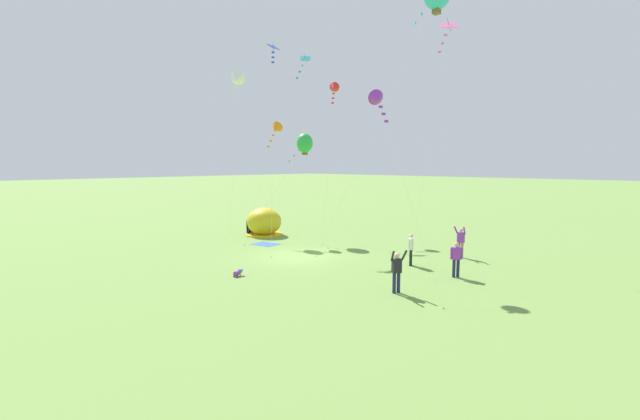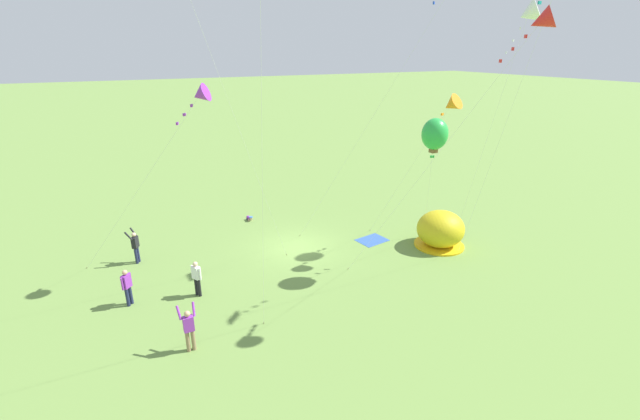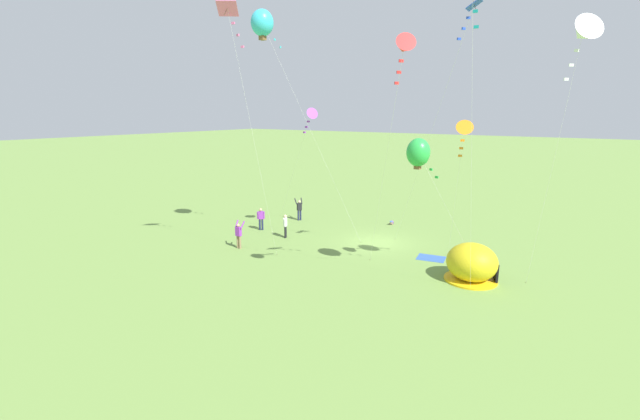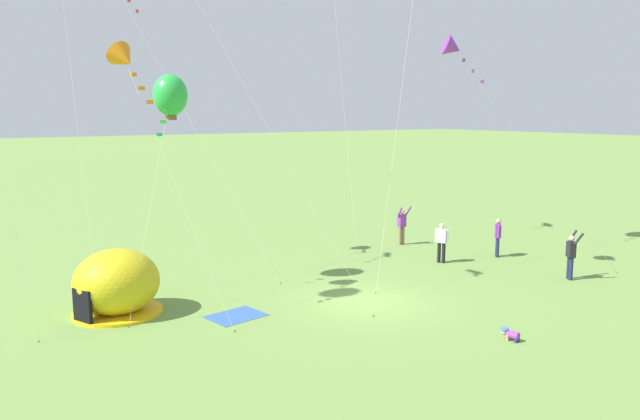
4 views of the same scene
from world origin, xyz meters
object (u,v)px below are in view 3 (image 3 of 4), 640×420
kite_purple (311,115)px  kite_green (418,153)px  kite_orange (464,131)px  kite_red (404,47)px  kite_white (583,32)px  person_watching_sky (261,218)px  kite_cyan (262,23)px  popup_tent (472,263)px  person_arms_raised (239,234)px  toddler_crawling (392,222)px  kite_blue (468,20)px  kite_pink (230,17)px  person_strolling (299,209)px  person_near_tent (285,225)px

kite_purple → kite_green: bearing=156.9°
kite_orange → kite_red: 6.36m
kite_orange → kite_purple: bearing=-14.3°
kite_white → kite_orange: bearing=1.9°
kite_green → kite_white: bearing=-168.4°
person_watching_sky → kite_cyan: 13.92m
kite_cyan → popup_tent: bearing=-175.9°
kite_purple → person_arms_raised: bearing=66.8°
popup_tent → toddler_crawling: popup_tent is taller
kite_white → kite_blue: 5.05m
toddler_crawling → kite_pink: bearing=76.4°
kite_white → kite_red: (5.81, 5.36, -0.76)m
popup_tent → person_strolling: (15.70, -5.48, 0.00)m
popup_tent → kite_purple: (12.25, -2.31, 7.76)m
person_arms_raised → kite_orange: size_ratio=0.22×
popup_tent → kite_white: (-3.85, 0.46, 11.27)m
kite_pink → popup_tent: bearing=-155.6°
kite_blue → kite_purple: kite_blue is taller
popup_tent → person_watching_sky: size_ratio=1.63×
person_strolling → kite_blue: kite_blue is taller
kite_orange → person_near_tent: bearing=-6.3°
popup_tent → person_arms_raised: 14.80m
kite_orange → kite_red: kite_red is taller
person_arms_raised → kite_green: 13.30m
kite_orange → kite_white: bearing=-178.1°
person_strolling → kite_red: (-13.74, 11.30, 10.50)m
person_arms_raised → kite_blue: size_ratio=0.13×
popup_tent → kite_white: bearing=173.2°
kite_blue → kite_white: bearing=176.9°
kite_blue → kite_green: bearing=45.2°
kite_green → kite_purple: (9.59, -4.09, 1.80)m
kite_orange → person_watching_sky: bearing=-7.2°
person_arms_raised → kite_red: 16.61m
person_near_tent → kite_red: 16.96m
person_watching_sky → kite_orange: size_ratio=0.20×
person_near_tent → kite_blue: (-12.40, 0.98, 12.37)m
popup_tent → kite_purple: bearing=-10.7°
toddler_crawling → person_strolling: size_ratio=0.29×
person_watching_sky → kite_red: bearing=153.5°
popup_tent → person_near_tent: (13.48, -0.79, -0.03)m
kite_pink → kite_blue: (-10.88, -5.24, -0.48)m
popup_tent → toddler_crawling: bearing=-44.8°
popup_tent → kite_orange: bearing=38.0°
person_watching_sky → kite_white: size_ratio=0.13×
kite_green → kite_cyan: kite_cyan is taller
popup_tent → person_near_tent: size_ratio=1.63×
person_near_tent → person_strolling: size_ratio=0.91×
person_strolling → kite_red: size_ratio=0.16×
kite_cyan → person_strolling: bearing=-72.1°
kite_green → kite_orange: bearing=-148.0°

